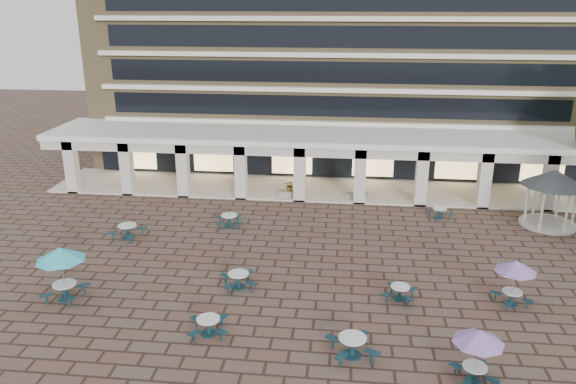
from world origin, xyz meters
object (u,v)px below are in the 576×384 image
(gazebo, at_px, (554,184))
(planter_right, at_px, (357,194))
(planter_left, at_px, (290,190))
(picnic_table_1, at_px, (208,325))
(picnic_table_2, at_px, (352,345))

(gazebo, height_order, planter_right, gazebo)
(gazebo, distance_m, planter_right, 12.71)
(gazebo, distance_m, planter_left, 17.37)
(gazebo, xyz_separation_m, planter_left, (-16.89, 3.42, -2.16))
(picnic_table_1, bearing_deg, planter_right, 58.27)
(picnic_table_2, height_order, planter_right, planter_right)
(picnic_table_1, distance_m, picnic_table_2, 6.16)
(picnic_table_1, height_order, planter_left, planter_left)
(picnic_table_1, distance_m, gazebo, 23.56)
(planter_left, bearing_deg, gazebo, -11.45)
(picnic_table_2, relative_size, planter_left, 1.51)
(picnic_table_2, relative_size, planter_right, 1.51)
(planter_right, bearing_deg, picnic_table_1, -109.69)
(planter_left, bearing_deg, picnic_table_1, -94.95)
(picnic_table_2, xyz_separation_m, planter_left, (-4.55, 18.77, 0.05))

